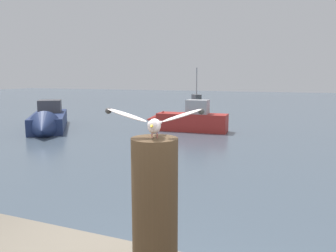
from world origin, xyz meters
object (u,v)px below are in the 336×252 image
at_px(mooring_post, 155,213).
at_px(boat_red, 186,120).
at_px(boat_teal, 199,110).
at_px(seagull, 154,121).
at_px(boat_navy, 48,121).

xyz_separation_m(mooring_post, boat_red, (-4.47, 13.56, -1.18)).
xyz_separation_m(boat_teal, boat_red, (0.99, -5.43, 0.03)).
bearing_deg(seagull, mooring_post, 108.82).
xyz_separation_m(seagull, boat_teal, (-5.46, 18.99, -1.87)).
bearing_deg(mooring_post, boat_red, 108.24).
xyz_separation_m(mooring_post, seagull, (0.00, -0.00, 0.66)).
xyz_separation_m(mooring_post, boat_teal, (-5.46, 18.99, -1.21)).
bearing_deg(mooring_post, boat_navy, 135.02).
xyz_separation_m(boat_navy, boat_red, (6.52, 2.57, 0.08)).
xyz_separation_m(seagull, boat_red, (-4.47, 13.56, -1.85)).
distance_m(mooring_post, seagull, 0.66).
height_order(mooring_post, boat_navy, mooring_post).
height_order(boat_teal, boat_red, boat_teal).
bearing_deg(boat_red, mooring_post, -71.76).
relative_size(seagull, boat_navy, 0.11).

